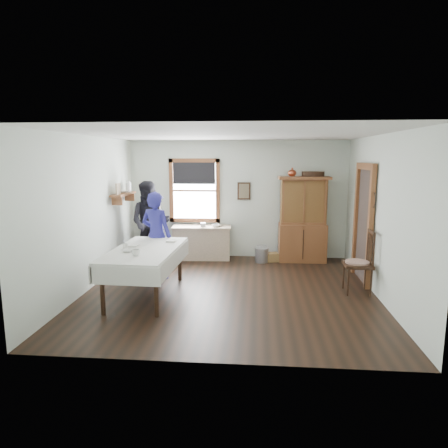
% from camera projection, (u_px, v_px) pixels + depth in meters
% --- Properties ---
extents(room, '(5.01, 5.01, 2.70)m').
position_uv_depth(room, '(230.00, 215.00, 6.80)').
color(room, black).
rests_on(room, ground).
extents(window, '(1.18, 0.07, 1.48)m').
position_uv_depth(window, '(194.00, 187.00, 9.26)').
color(window, white).
rests_on(window, room).
extents(doorway, '(0.09, 1.14, 2.22)m').
position_uv_depth(doorway, '(364.00, 220.00, 7.46)').
color(doorway, '#3F332D').
rests_on(doorway, room).
extents(wall_shelf, '(0.24, 1.00, 0.44)m').
position_uv_depth(wall_shelf, '(124.00, 193.00, 8.47)').
color(wall_shelf, brown).
rests_on(wall_shelf, room).
extents(framed_picture, '(0.30, 0.04, 0.40)m').
position_uv_depth(framed_picture, '(244.00, 191.00, 9.17)').
color(framed_picture, '#362212').
rests_on(framed_picture, room).
extents(rug_beater, '(0.01, 0.27, 0.27)m').
position_uv_depth(rug_beater, '(374.00, 193.00, 6.83)').
color(rug_beater, black).
rests_on(rug_beater, room).
extents(work_counter, '(1.36, 0.59, 0.76)m').
position_uv_depth(work_counter, '(202.00, 243.00, 9.17)').
color(work_counter, '#CBAE8D').
rests_on(work_counter, room).
extents(china_hutch, '(1.13, 0.56, 1.90)m').
position_uv_depth(china_hutch, '(303.00, 219.00, 8.89)').
color(china_hutch, brown).
rests_on(china_hutch, room).
extents(dining_table, '(1.14, 2.07, 0.81)m').
position_uv_depth(dining_table, '(146.00, 272.00, 6.74)').
color(dining_table, silver).
rests_on(dining_table, room).
extents(spindle_chair, '(0.53, 0.53, 1.11)m').
position_uv_depth(spindle_chair, '(358.00, 262.00, 6.86)').
color(spindle_chair, '#362212').
rests_on(spindle_chair, room).
extents(pail, '(0.32, 0.32, 0.32)m').
position_uv_depth(pail, '(262.00, 255.00, 8.92)').
color(pail, '#9B9DA3').
rests_on(pail, room).
extents(wicker_basket, '(0.37, 0.31, 0.19)m').
position_uv_depth(wicker_basket, '(271.00, 257.00, 8.98)').
color(wicker_basket, '#AA8C4D').
rests_on(wicker_basket, room).
extents(woman_blue, '(0.66, 0.53, 1.56)m').
position_uv_depth(woman_blue, '(156.00, 239.00, 7.65)').
color(woman_blue, navy).
rests_on(woman_blue, room).
extents(figure_dark, '(0.85, 0.68, 1.68)m').
position_uv_depth(figure_dark, '(150.00, 226.00, 8.73)').
color(figure_dark, black).
rests_on(figure_dark, room).
extents(table_cup_a, '(0.14, 0.14, 0.10)m').
position_uv_depth(table_cup_a, '(136.00, 253.00, 6.20)').
color(table_cup_a, white).
rests_on(table_cup_a, dining_table).
extents(table_cup_b, '(0.10, 0.10, 0.09)m').
position_uv_depth(table_cup_b, '(125.00, 246.00, 6.67)').
color(table_cup_b, white).
rests_on(table_cup_b, dining_table).
extents(table_bowl, '(0.23, 0.23, 0.05)m').
position_uv_depth(table_bowl, '(127.00, 251.00, 6.44)').
color(table_bowl, white).
rests_on(table_bowl, dining_table).
extents(counter_book, '(0.26, 0.26, 0.02)m').
position_uv_depth(counter_book, '(214.00, 226.00, 9.08)').
color(counter_book, brown).
rests_on(counter_book, work_counter).
extents(counter_bowl, '(0.20, 0.20, 0.06)m').
position_uv_depth(counter_bowl, '(216.00, 226.00, 9.02)').
color(counter_bowl, white).
rests_on(counter_bowl, work_counter).
extents(shelf_bowl, '(0.22, 0.22, 0.05)m').
position_uv_depth(shelf_bowl, '(124.00, 192.00, 8.48)').
color(shelf_bowl, white).
rests_on(shelf_bowl, wall_shelf).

